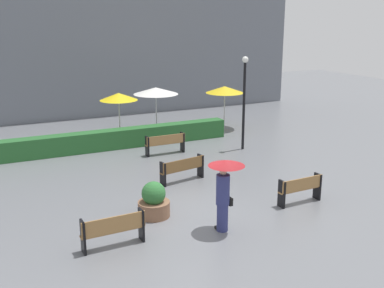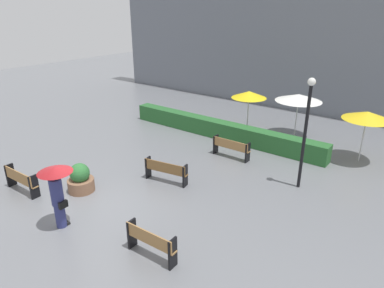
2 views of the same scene
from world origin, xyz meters
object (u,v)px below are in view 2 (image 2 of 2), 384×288
Objects in this scene: bench_mid_center at (166,170)px; patio_umbrella_yellow_far at (367,116)px; bench_near_left at (21,179)px; patio_umbrella_yellow at (249,95)px; lamp_post at (306,124)px; bench_back_row at (231,147)px; patio_umbrella_white at (299,98)px; planter_pot at (81,179)px; bench_near_right at (150,241)px; pedestrian_with_umbrella at (57,188)px.

bench_mid_center is 8.81m from patio_umbrella_yellow_far.
bench_near_left is 14.07m from patio_umbrella_yellow_far.
bench_mid_center is 7.08m from patio_umbrella_yellow.
bench_near_left is 10.54m from lamp_post.
patio_umbrella_yellow is at bearing 107.04° from bench_back_row.
planter_pot is at bearing -111.70° from patio_umbrella_white.
bench_near_right is at bearing -53.92° from bench_mid_center.
patio_umbrella_white reaches higher than bench_mid_center.
bench_near_right is 1.46× the size of planter_pot.
patio_umbrella_yellow_far is at bearing -1.85° from patio_umbrella_yellow.
bench_near_right reaches higher than bench_back_row.
patio_umbrella_yellow_far reaches higher than planter_pot.
patio_umbrella_yellow is 1.00× the size of patio_umbrella_yellow_far.
bench_near_right is at bearing 2.67° from bench_near_left.
patio_umbrella_white is (2.29, 0.96, -0.00)m from patio_umbrella_yellow.
pedestrian_with_umbrella reaches higher than bench_back_row.
patio_umbrella_yellow is (-4.52, 4.11, -0.43)m from lamp_post.
lamp_post is (6.32, 5.21, 2.07)m from planter_pot.
patio_umbrella_white is at bearing 63.80° from bench_near_left.
patio_umbrella_yellow_far is (7.54, 9.13, 1.63)m from planter_pot.
pedestrian_with_umbrella reaches higher than bench_mid_center.
patio_umbrella_yellow is at bearing 137.69° from lamp_post.
planter_pot is at bearing -129.56° from patio_umbrella_yellow_far.
patio_umbrella_yellow reaches higher than planter_pot.
bench_mid_center is 0.78× the size of patio_umbrella_white.
lamp_post reaches higher than planter_pot.
patio_umbrella_yellow reaches higher than bench_mid_center.
patio_umbrella_yellow_far is (4.72, 3.17, 1.58)m from bench_back_row.
planter_pot is (-1.43, 1.75, -0.90)m from pedestrian_with_umbrella.
patio_umbrella_yellow reaches higher than bench_back_row.
bench_near_right is at bearing -105.05° from lamp_post.
bench_mid_center is 3.17m from planter_pot.
pedestrian_with_umbrella is (-1.40, -7.71, 0.84)m from bench_back_row.
lamp_post is at bearing 74.95° from bench_near_right.
lamp_post is 1.79× the size of patio_umbrella_white.
pedestrian_with_umbrella is (-0.62, -4.17, 0.84)m from bench_mid_center.
bench_back_row is at bearing 77.67° from bench_mid_center.
bench_near_right is 6.28m from bench_near_left.
patio_umbrella_white is at bearing 113.68° from lamp_post.
planter_pot is at bearing 129.27° from pedestrian_with_umbrella.
pedestrian_with_umbrella is at bearing -100.28° from bench_back_row.
patio_umbrella_white is 3.64m from patio_umbrella_yellow_far.
bench_near_left reaches higher than bench_back_row.
bench_near_right is at bearing -105.95° from patio_umbrella_yellow_far.
bench_back_row is at bearing 64.62° from planter_pot.
planter_pot is at bearing -130.33° from bench_mid_center.
patio_umbrella_yellow is (-1.03, 3.36, 1.59)m from bench_back_row.
patio_umbrella_yellow_far is (5.74, -0.19, -0.01)m from patio_umbrella_yellow.
planter_pot is 0.47× the size of patio_umbrella_white.
pedestrian_with_umbrella reaches higher than bench_near_right.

